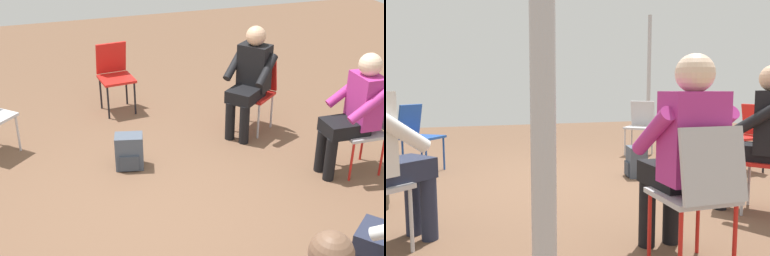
# 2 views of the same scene
# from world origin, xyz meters

# --- Properties ---
(ground_plane) EXTENTS (14.00, 14.00, 0.00)m
(ground_plane) POSITION_xyz_m (0.00, 0.00, 0.00)
(ground_plane) COLOR brown
(chair_southwest) EXTENTS (0.58, 0.58, 0.85)m
(chair_southwest) POSITION_xyz_m (-1.53, -1.33, 0.50)
(chair_southwest) COLOR red
(chair_southwest) RESTS_ON ground
(chair_south) EXTENTS (0.44, 0.47, 0.85)m
(chair_south) POSITION_xyz_m (-0.08, -2.36, 0.50)
(chair_south) COLOR red
(chair_south) RESTS_ON ground
(chair_west) EXTENTS (0.45, 0.41, 0.85)m
(chair_west) POSITION_xyz_m (-2.16, -0.09, 0.50)
(chair_west) COLOR #B7B7BC
(chair_west) RESTS_ON ground
(person_in_magenta) EXTENTS (0.53, 0.50, 1.24)m
(person_in_magenta) POSITION_xyz_m (-1.99, -0.09, 0.69)
(person_in_magenta) COLOR black
(person_in_magenta) RESTS_ON ground
(person_in_black) EXTENTS (0.63, 0.63, 1.24)m
(person_in_black) POSITION_xyz_m (-1.40, -1.23, 0.69)
(person_in_black) COLOR black
(person_in_black) RESTS_ON ground
(backpack_near_laptop_user) EXTENTS (0.32, 0.29, 0.36)m
(backpack_near_laptop_user) POSITION_xyz_m (0.08, -0.87, 0.16)
(backpack_near_laptop_user) COLOR #475160
(backpack_near_laptop_user) RESTS_ON ground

